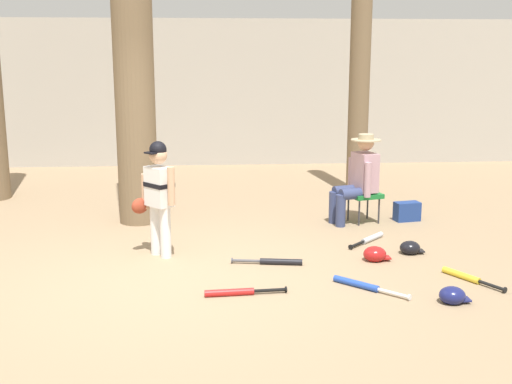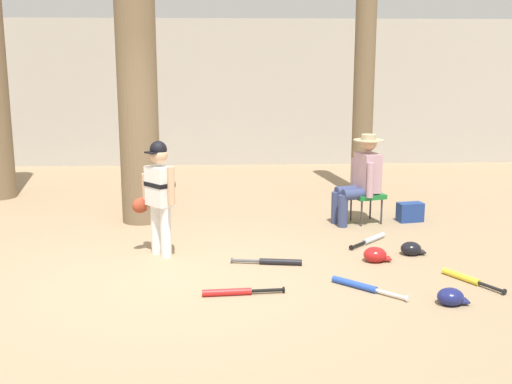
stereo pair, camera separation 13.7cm
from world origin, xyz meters
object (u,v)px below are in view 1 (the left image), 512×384
object	(u,v)px
folding_stool	(364,196)
batting_helmet_black	(410,248)
tree_near_player	(131,2)
batting_helmet_navy	(452,296)
batting_helmet_red	(375,254)
handbag_beside_stool	(407,211)
bat_aluminum_silver	(370,239)
bat_blue_youth	(362,285)
bat_yellow_trainer	(466,277)
tree_behind_spectator	(360,51)
seated_spectator	(358,176)
young_ballplayer	(158,191)
bat_black_composite	(275,262)
bat_red_barrel	(236,292)

from	to	relation	value
folding_stool	batting_helmet_black	distance (m)	1.48
tree_near_player	batting_helmet_navy	xyz separation A→B (m)	(3.16, -3.18, -2.82)
batting_helmet_red	handbag_beside_stool	bearing A→B (deg)	62.33
tree_near_player	bat_aluminum_silver	xyz separation A→B (m)	(2.90, -1.18, -2.86)
batting_helmet_black	tree_near_player	bearing A→B (deg)	152.29
bat_blue_youth	bat_yellow_trainer	bearing A→B (deg)	8.11
folding_stool	bat_yellow_trainer	xyz separation A→B (m)	(0.49, -2.34, -0.33)
tree_behind_spectator	bat_blue_youth	size ratio (longest dim) A/B	7.91
bat_aluminum_silver	batting_helmet_black	distance (m)	0.62
seated_spectator	folding_stool	bearing A→B (deg)	16.12
tree_behind_spectator	seated_spectator	distance (m)	2.51
young_ballplayer	folding_stool	world-z (taller)	young_ballplayer
tree_near_player	bat_aluminum_silver	size ratio (longest dim) A/B	11.62
bat_yellow_trainer	bat_black_composite	distance (m)	1.97
bat_red_barrel	batting_helmet_navy	size ratio (longest dim) A/B	2.76
young_ballplayer	handbag_beside_stool	size ratio (longest dim) A/B	3.84
bat_yellow_trainer	bat_red_barrel	size ratio (longest dim) A/B	0.85
bat_black_composite	bat_blue_youth	bearing A→B (deg)	-45.81
bat_yellow_trainer	batting_helmet_black	size ratio (longest dim) A/B	2.43
folding_stool	bat_black_composite	xyz separation A→B (m)	(-1.38, -1.71, -0.33)
tree_near_player	tree_behind_spectator	bearing A→B (deg)	24.94
bat_aluminum_silver	batting_helmet_red	bearing A→B (deg)	-100.03
bat_blue_youth	batting_helmet_black	xyz separation A→B (m)	(0.81, 1.06, 0.04)
young_ballplayer	bat_blue_youth	world-z (taller)	young_ballplayer
folding_stool	batting_helmet_red	xyz separation A→B (m)	(-0.27, -1.66, -0.29)
tree_behind_spectator	bat_aluminum_silver	xyz separation A→B (m)	(-0.46, -2.74, -2.26)
bat_black_composite	batting_helmet_black	xyz separation A→B (m)	(1.58, 0.27, 0.04)
tree_near_player	bat_aluminum_silver	distance (m)	4.24
bat_red_barrel	bat_yellow_trainer	bearing A→B (deg)	6.19
batting_helmet_red	tree_near_player	bearing A→B (deg)	145.25
tree_near_player	seated_spectator	distance (m)	3.71
seated_spectator	bat_black_composite	size ratio (longest dim) A/B	1.55
tree_near_player	young_ballplayer	bearing A→B (deg)	-76.11
batting_helmet_black	tree_behind_spectator	bearing A→B (deg)	87.87
batting_helmet_navy	tree_behind_spectator	bearing A→B (deg)	87.62
seated_spectator	handbag_beside_stool	bearing A→B (deg)	4.23
seated_spectator	batting_helmet_navy	world-z (taller)	seated_spectator
bat_red_barrel	bat_blue_youth	size ratio (longest dim) A/B	1.24
young_ballplayer	folding_stool	distance (m)	2.98
tree_behind_spectator	batting_helmet_black	bearing A→B (deg)	-92.13
folding_stool	handbag_beside_stool	distance (m)	0.66
bat_yellow_trainer	batting_helmet_black	world-z (taller)	batting_helmet_black
folding_stool	tree_behind_spectator	bearing A→B (deg)	80.08
bat_red_barrel	batting_helmet_navy	xyz separation A→B (m)	(1.97, -0.33, 0.04)
tree_near_player	folding_stool	xyz separation A→B (m)	(3.04, -0.26, -2.53)
tree_near_player	bat_black_composite	bearing A→B (deg)	-49.93
bat_yellow_trainer	handbag_beside_stool	bearing A→B (deg)	86.94
tree_behind_spectator	bat_blue_youth	world-z (taller)	tree_behind_spectator
bat_red_barrel	tree_near_player	bearing A→B (deg)	112.66
handbag_beside_stool	batting_helmet_red	bearing A→B (deg)	-117.67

